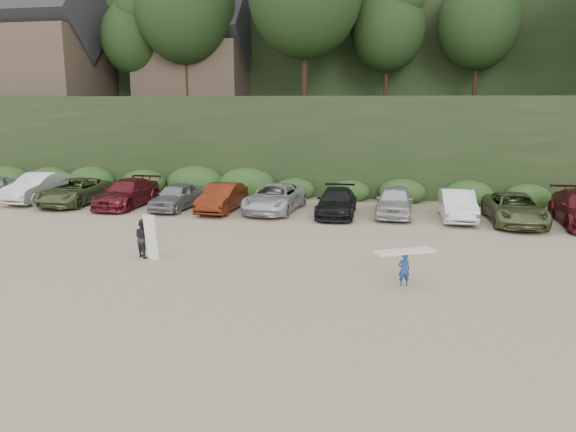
# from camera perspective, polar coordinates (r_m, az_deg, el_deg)

# --- Properties ---
(ground) EXTENTS (120.00, 120.00, 0.00)m
(ground) POSITION_cam_1_polar(r_m,az_deg,el_deg) (19.40, -1.12, -5.55)
(ground) COLOR tan
(ground) RESTS_ON ground
(hillside_backdrop) EXTENTS (90.00, 41.50, 28.00)m
(hillside_backdrop) POSITION_cam_1_polar(r_m,az_deg,el_deg) (54.43, 7.61, 17.35)
(hillside_backdrop) COLOR black
(hillside_backdrop) RESTS_ON ground
(parked_cars) EXTENTS (34.08, 5.83, 1.64)m
(parked_cars) POSITION_cam_1_polar(r_m,az_deg,el_deg) (29.34, -2.28, 1.84)
(parked_cars) COLOR #AEAEB3
(parked_cars) RESTS_ON ground
(child_surfer) EXTENTS (1.96, 1.37, 1.16)m
(child_surfer) POSITION_cam_1_polar(r_m,az_deg,el_deg) (18.02, 11.73, -4.55)
(child_surfer) COLOR navy
(child_surfer) RESTS_ON ground
(adult_surfer) EXTENTS (1.17, 0.92, 1.71)m
(adult_surfer) POSITION_cam_1_polar(r_m,az_deg,el_deg) (21.49, -14.42, -2.18)
(adult_surfer) COLOR black
(adult_surfer) RESTS_ON ground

